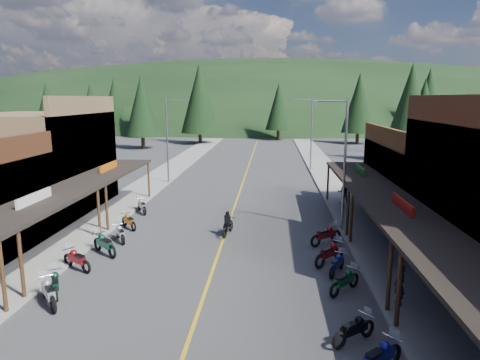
% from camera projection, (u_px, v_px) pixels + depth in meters
% --- Properties ---
extents(ground, '(220.00, 220.00, 0.00)m').
position_uv_depth(ground, '(208.00, 283.00, 18.99)').
color(ground, '#38383A').
rests_on(ground, ground).
extents(centerline, '(0.15, 90.00, 0.01)m').
position_uv_depth(centerline, '(241.00, 189.00, 38.57)').
color(centerline, gold).
rests_on(centerline, ground).
extents(sidewalk_west, '(3.40, 94.00, 0.15)m').
position_uv_depth(sidewalk_west, '(146.00, 187.00, 39.19)').
color(sidewalk_west, gray).
rests_on(sidewalk_west, ground).
extents(sidewalk_east, '(3.40, 94.00, 0.15)m').
position_uv_depth(sidewalk_east, '(338.00, 190.00, 37.93)').
color(sidewalk_east, gray).
rests_on(sidewalk_east, ground).
extents(shop_west_3, '(10.90, 10.20, 8.20)m').
position_uv_depth(shop_west_3, '(39.00, 163.00, 30.38)').
color(shop_west_3, brown).
rests_on(shop_west_3, ground).
extents(shop_east_3, '(10.90, 10.20, 6.20)m').
position_uv_depth(shop_east_3, '(436.00, 182.00, 28.58)').
color(shop_east_3, '#4C2D16').
rests_on(shop_east_3, ground).
extents(streetlight_1, '(2.16, 0.18, 8.00)m').
position_uv_depth(streetlight_1, '(169.00, 137.00, 40.19)').
color(streetlight_1, gray).
rests_on(streetlight_1, ground).
extents(streetlight_2, '(2.16, 0.18, 8.00)m').
position_uv_depth(streetlight_2, '(342.00, 159.00, 25.48)').
color(streetlight_2, gray).
rests_on(streetlight_2, ground).
extents(streetlight_3, '(2.16, 0.18, 8.00)m').
position_uv_depth(streetlight_3, '(310.00, 131.00, 47.02)').
color(streetlight_3, gray).
rests_on(streetlight_3, ground).
extents(ridge_hill, '(310.00, 140.00, 60.00)m').
position_uv_depth(ridge_hill, '(264.00, 121.00, 151.20)').
color(ridge_hill, black).
rests_on(ridge_hill, ground).
extents(pine_0, '(5.04, 5.04, 11.00)m').
position_uv_depth(pine_0, '(47.00, 106.00, 81.36)').
color(pine_0, black).
rests_on(pine_0, ground).
extents(pine_1, '(5.88, 5.88, 12.50)m').
position_uv_depth(pine_1, '(142.00, 102.00, 87.90)').
color(pine_1, black).
rests_on(pine_1, ground).
extents(pine_2, '(6.72, 6.72, 14.00)m').
position_uv_depth(pine_2, '(199.00, 98.00, 75.00)').
color(pine_2, black).
rests_on(pine_2, ground).
extents(pine_3, '(5.04, 5.04, 11.00)m').
position_uv_depth(pine_3, '(279.00, 106.00, 82.11)').
color(pine_3, black).
rests_on(pine_3, ground).
extents(pine_4, '(5.88, 5.88, 12.50)m').
position_uv_depth(pine_4, '(359.00, 103.00, 75.08)').
color(pine_4, black).
rests_on(pine_4, ground).
extents(pine_5, '(6.72, 6.72, 14.00)m').
position_uv_depth(pine_5, '(428.00, 98.00, 85.54)').
color(pine_5, black).
rests_on(pine_5, ground).
extents(pine_7, '(5.88, 5.88, 12.50)m').
position_uv_depth(pine_7, '(115.00, 102.00, 94.35)').
color(pine_7, black).
rests_on(pine_7, ground).
extents(pine_8, '(4.48, 4.48, 10.00)m').
position_uv_depth(pine_8, '(91.00, 113.00, 58.62)').
color(pine_8, black).
rests_on(pine_8, ground).
extents(pine_9, '(4.93, 4.93, 10.80)m').
position_uv_depth(pine_9, '(423.00, 110.00, 60.12)').
color(pine_9, black).
rests_on(pine_9, ground).
extents(pine_10, '(5.38, 5.38, 11.60)m').
position_uv_depth(pine_10, '(142.00, 106.00, 67.97)').
color(pine_10, black).
rests_on(pine_10, ground).
extents(pine_11, '(5.82, 5.82, 12.40)m').
position_uv_depth(pine_11, '(410.00, 105.00, 53.40)').
color(pine_11, black).
rests_on(pine_11, ground).
extents(bike_west_6, '(1.91, 2.11, 1.22)m').
position_uv_depth(bike_west_6, '(48.00, 291.00, 16.78)').
color(bike_west_6, '#9FA0A5').
rests_on(bike_west_6, ground).
extents(bike_west_7, '(1.49, 2.01, 1.11)m').
position_uv_depth(bike_west_7, '(55.00, 282.00, 17.72)').
color(bike_west_7, '#0B371F').
rests_on(bike_west_7, ground).
extents(bike_west_8, '(2.09, 1.67, 1.17)m').
position_uv_depth(bike_west_8, '(77.00, 258.00, 20.26)').
color(bike_west_8, maroon).
rests_on(bike_west_8, ground).
extents(bike_west_9, '(2.15, 2.01, 1.26)m').
position_uv_depth(bike_west_9, '(104.00, 243.00, 22.28)').
color(bike_west_9, '#0E462F').
rests_on(bike_west_9, ground).
extents(bike_west_10, '(1.52, 1.92, 1.07)m').
position_uv_depth(bike_west_10, '(120.00, 232.00, 24.33)').
color(bike_west_10, '#AEAFB4').
rests_on(bike_west_10, ground).
extents(bike_west_11, '(1.74, 1.83, 1.08)m').
position_uv_depth(bike_west_11, '(129.00, 220.00, 26.72)').
color(bike_west_11, '#A9530C').
rests_on(bike_west_11, ground).
extents(bike_west_12, '(1.62, 2.07, 1.15)m').
position_uv_depth(bike_west_12, '(142.00, 205.00, 30.36)').
color(bike_west_12, '#99999E').
rests_on(bike_west_12, ground).
extents(bike_east_5, '(2.04, 1.92, 1.20)m').
position_uv_depth(bike_east_5, '(379.00, 357.00, 12.55)').
color(bike_east_5, navy).
rests_on(bike_east_5, ground).
extents(bike_east_6, '(1.88, 1.64, 1.08)m').
position_uv_depth(bike_east_6, '(354.00, 328.00, 14.22)').
color(bike_east_6, black).
rests_on(bike_east_6, ground).
extents(bike_east_7, '(1.85, 1.92, 1.14)m').
position_uv_depth(bike_east_7, '(345.00, 280.00, 17.92)').
color(bike_east_7, '#0D4421').
rests_on(bike_east_7, ground).
extents(bike_east_8, '(1.40, 1.97, 1.08)m').
position_uv_depth(bike_east_8, '(337.00, 263.00, 19.82)').
color(bike_east_8, navy).
rests_on(bike_east_8, ground).
extents(bike_east_9, '(2.06, 2.15, 1.28)m').
position_uv_depth(bike_east_9, '(330.00, 252.00, 20.95)').
color(bike_east_9, maroon).
rests_on(bike_east_9, ground).
extents(bike_east_10, '(2.16, 1.89, 1.24)m').
position_uv_depth(bike_east_10, '(326.00, 234.00, 23.78)').
color(bike_east_10, maroon).
rests_on(bike_east_10, ground).
extents(rider_on_bike, '(0.99, 2.08, 1.52)m').
position_uv_depth(rider_on_bike, '(228.00, 225.00, 25.52)').
color(rider_on_bike, black).
rests_on(rider_on_bike, ground).
extents(pedestrian_east_a, '(0.45, 0.63, 1.60)m').
position_uv_depth(pedestrian_east_a, '(399.00, 285.00, 16.55)').
color(pedestrian_east_a, '#231E2D').
rests_on(pedestrian_east_a, sidewalk_east).
extents(pedestrian_east_b, '(0.90, 0.55, 1.82)m').
position_uv_depth(pedestrian_east_b, '(343.00, 192.00, 32.42)').
color(pedestrian_east_b, '#4B3B2F').
rests_on(pedestrian_east_b, sidewalk_east).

